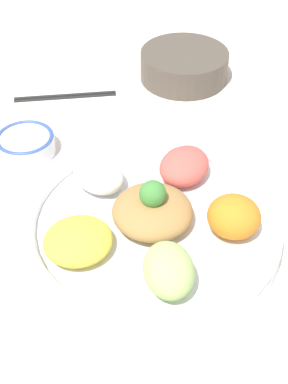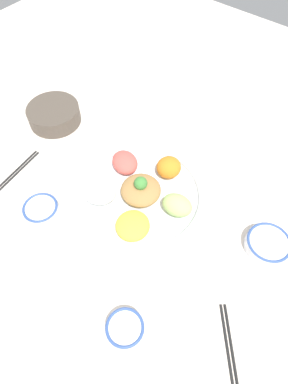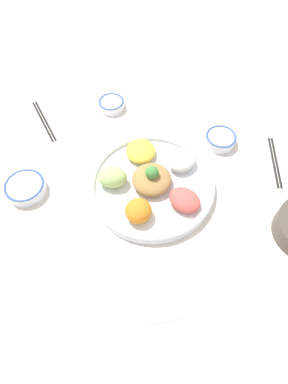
% 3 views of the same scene
% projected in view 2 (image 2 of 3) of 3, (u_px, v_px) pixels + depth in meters
% --- Properties ---
extents(ground_plane, '(2.40, 2.40, 0.00)m').
position_uv_depth(ground_plane, '(125.00, 198.00, 0.96)').
color(ground_plane, silver).
extents(salad_platter, '(0.38, 0.38, 0.10)m').
position_uv_depth(salad_platter, '(141.00, 194.00, 0.94)').
color(salad_platter, white).
rests_on(salad_platter, ground_plane).
extents(sauce_bowl_red, '(0.12, 0.12, 0.04)m').
position_uv_depth(sauce_bowl_red, '(268.00, 244.00, 0.85)').
color(sauce_bowl_red, white).
rests_on(sauce_bowl_red, ground_plane).
extents(rice_bowl_blue, '(0.10, 0.10, 0.04)m').
position_uv_depth(rice_bowl_blue, '(41.00, 210.00, 0.91)').
color(rice_bowl_blue, white).
rests_on(rice_bowl_blue, ground_plane).
extents(sauce_bowl_dark, '(0.09, 0.09, 0.03)m').
position_uv_depth(sauce_bowl_dark, '(125.00, 328.00, 0.74)').
color(sauce_bowl_dark, white).
rests_on(sauce_bowl_dark, ground_plane).
extents(side_serving_bowl, '(0.18, 0.18, 0.06)m').
position_uv_depth(side_serving_bowl, '(54.00, 114.00, 1.12)').
color(side_serving_bowl, '#51473D').
rests_on(side_serving_bowl, ground_plane).
extents(chopsticks_pair_near, '(0.20, 0.04, 0.01)m').
position_uv_depth(chopsticks_pair_near, '(15.00, 172.00, 1.01)').
color(chopsticks_pair_near, black).
rests_on(chopsticks_pair_near, ground_plane).
extents(chopsticks_pair_far, '(0.18, 0.15, 0.01)m').
position_uv_depth(chopsticks_pair_far, '(230.00, 353.00, 0.72)').
color(chopsticks_pair_far, black).
rests_on(chopsticks_pair_far, ground_plane).
extents(serving_spoon_main, '(0.07, 0.13, 0.01)m').
position_uv_depth(serving_spoon_main, '(173.00, 114.00, 1.16)').
color(serving_spoon_main, silver).
rests_on(serving_spoon_main, ground_plane).
extents(serving_spoon_extra, '(0.13, 0.04, 0.01)m').
position_uv_depth(serving_spoon_extra, '(205.00, 114.00, 1.16)').
color(serving_spoon_extra, silver).
rests_on(serving_spoon_extra, ground_plane).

